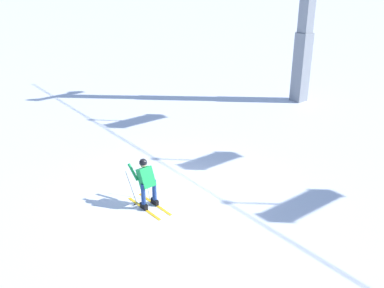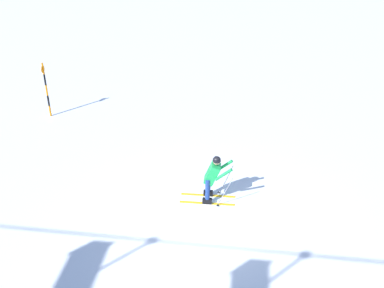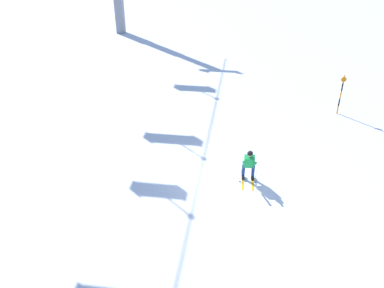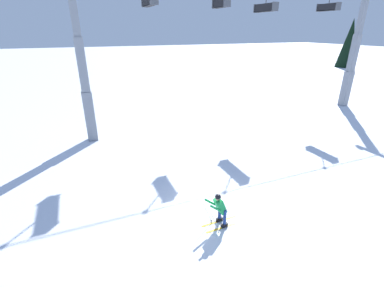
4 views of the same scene
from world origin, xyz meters
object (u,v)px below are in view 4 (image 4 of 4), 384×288
at_px(skier_carving_main, 220,207).
at_px(lift_tower_far, 352,59).
at_px(chairlift_seat_nearest, 148,1).
at_px(chairlift_seat_middle, 265,8).
at_px(chairlift_seat_fourth, 328,7).
at_px(lift_tower_near, 83,74).
at_px(chairlift_seat_second, 220,3).

distance_m(skier_carving_main, lift_tower_far, 24.42).
bearing_deg(lift_tower_far, chairlift_seat_nearest, 180.00).
xyz_separation_m(chairlift_seat_middle, chairlift_seat_fourth, (6.58, -0.00, 0.21)).
bearing_deg(chairlift_seat_middle, lift_tower_near, 180.00).
bearing_deg(chairlift_seat_fourth, chairlift_seat_middle, 180.00).
distance_m(chairlift_seat_nearest, chairlift_seat_middle, 9.29).
distance_m(skier_carving_main, chairlift_seat_middle, 17.45).
height_order(skier_carving_main, chairlift_seat_second, chairlift_seat_second).
xyz_separation_m(skier_carving_main, chairlift_seat_fourth, (16.54, 11.83, 8.29)).
relative_size(lift_tower_far, chairlift_seat_fourth, 5.15).
bearing_deg(lift_tower_near, chairlift_seat_middle, 0.00).
distance_m(skier_carving_main, chairlift_seat_second, 15.65).
relative_size(chairlift_seat_nearest, chairlift_seat_middle, 0.94).
bearing_deg(lift_tower_far, skier_carving_main, -150.63).
bearing_deg(skier_carving_main, lift_tower_far, 29.37).
bearing_deg(chairlift_seat_second, lift_tower_near, 180.00).
bearing_deg(lift_tower_far, chairlift_seat_fourth, -180.00).
relative_size(chairlift_seat_nearest, chairlift_seat_second, 1.10).
height_order(skier_carving_main, lift_tower_near, lift_tower_near).
height_order(lift_tower_far, chairlift_seat_second, lift_tower_far).
relative_size(skier_carving_main, chairlift_seat_nearest, 0.72).
height_order(lift_tower_near, lift_tower_far, same).
bearing_deg(chairlift_seat_middle, lift_tower_far, -0.00).
relative_size(chairlift_seat_middle, chairlift_seat_fourth, 1.14).
distance_m(lift_tower_near, chairlift_seat_fourth, 21.03).
bearing_deg(chairlift_seat_nearest, lift_tower_near, 180.00).
bearing_deg(chairlift_seat_nearest, lift_tower_far, 0.00).
xyz_separation_m(skier_carving_main, chairlift_seat_second, (6.01, 11.83, 8.29)).
height_order(chairlift_seat_middle, chairlift_seat_fourth, same).
xyz_separation_m(chairlift_seat_nearest, chairlift_seat_middle, (9.29, 0.00, -0.15)).
bearing_deg(chairlift_seat_second, lift_tower_far, 0.00).
relative_size(chairlift_seat_second, chairlift_seat_fourth, 0.97).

